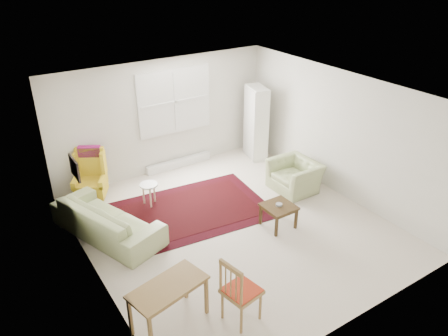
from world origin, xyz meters
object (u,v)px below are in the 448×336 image
armchair (295,173)px  desk_chair (242,290)px  cabinet (256,123)px  desk (169,305)px  stool (149,194)px  wingback_chair (89,176)px  coffee_table (278,216)px  sofa (106,214)px

armchair → desk_chair: bearing=-52.1°
cabinet → desk: bearing=-124.4°
desk → stool: bearing=70.5°
wingback_chair → desk: (-0.17, -3.80, -0.19)m
armchair → coffee_table: bearing=-52.7°
wingback_chair → desk_chair: bearing=-51.2°
stool → wingback_chair: bearing=135.5°
coffee_table → cabinet: size_ratio=0.31×
sofa → coffee_table: bearing=-137.6°
sofa → desk_chair: (0.83, -2.87, 0.08)m
wingback_chair → cabinet: 3.96m
coffee_table → stool: size_ratio=1.15×
stool → cabinet: size_ratio=0.27×
armchair → desk: 4.27m
sofa → desk: (-0.01, -2.42, -0.11)m
coffee_table → wingback_chair: bearing=131.8°
coffee_table → stool: stool is taller
coffee_table → desk_chair: size_ratio=0.53×
coffee_table → cabinet: bearing=61.3°
wingback_chair → cabinet: bearing=26.8°
sofa → desk_chair: 2.99m
sofa → cabinet: bearing=-93.3°
armchair → cabinet: cabinet is taller
desk_chair → armchair: bearing=-62.0°
armchair → desk_chair: (-2.98, -2.33, 0.14)m
coffee_table → cabinet: 3.04m
coffee_table → desk_chair: desk_chair is taller
desk_chair → desk: bearing=52.1°
stool → desk: (-1.04, -2.94, 0.09)m
stool → desk_chair: size_ratio=0.46×
sofa → wingback_chair: 1.39m
wingback_chair → coffee_table: wingback_chair is taller
stool → desk: bearing=-109.5°
sofa → cabinet: (4.09, 1.18, 0.43)m
desk → desk_chair: size_ratio=1.01×
cabinet → desk_chair: 5.21m
armchair → wingback_chair: bearing=-117.8°
wingback_chair → coffee_table: size_ratio=1.92×
sofa → stool: bearing=-82.5°
cabinet → desk_chair: bearing=-114.4°
sofa → stool: size_ratio=4.61×
stool → cabinet: bearing=12.1°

